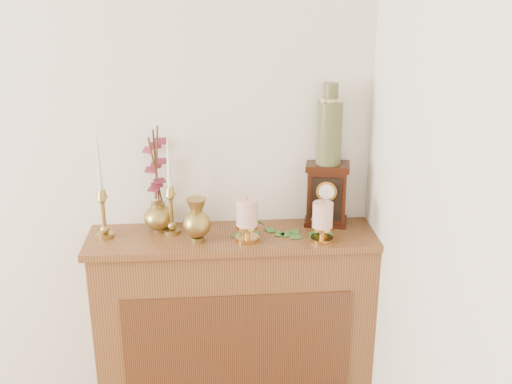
{
  "coord_description": "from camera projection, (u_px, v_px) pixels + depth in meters",
  "views": [
    {
      "loc": [
        1.31,
        -0.23,
        1.95
      ],
      "look_at": [
        1.49,
        2.05,
        1.13
      ],
      "focal_mm": 42.0,
      "sensor_mm": 36.0,
      "label": 1
    }
  ],
  "objects": [
    {
      "name": "console_shelf",
      "position": [
        236.0,
        334.0,
        2.7
      ],
      "size": [
        1.24,
        0.34,
        0.93
      ],
      "color": "brown",
      "rests_on": "ground"
    },
    {
      "name": "candlestick_left",
      "position": [
        103.0,
        206.0,
        2.46
      ],
      "size": [
        0.07,
        0.07,
        0.43
      ],
      "rotation": [
        0.0,
        0.0,
        -0.09
      ],
      "color": "olive",
      "rests_on": "console_shelf"
    },
    {
      "name": "candlestick_center",
      "position": [
        171.0,
        203.0,
        2.5
      ],
      "size": [
        0.07,
        0.07,
        0.43
      ],
      "rotation": [
        0.0,
        0.0,
        0.31
      ],
      "color": "olive",
      "rests_on": "console_shelf"
    },
    {
      "name": "bud_vase",
      "position": [
        197.0,
        221.0,
        2.43
      ],
      "size": [
        0.12,
        0.12,
        0.19
      ],
      "rotation": [
        0.0,
        0.0,
        -0.39
      ],
      "color": "olive",
      "rests_on": "console_shelf"
    },
    {
      "name": "ginger_jar",
      "position": [
        157.0,
        181.0,
        2.54
      ],
      "size": [
        0.19,
        0.21,
        0.47
      ],
      "rotation": [
        0.0,
        0.0,
        -0.12
      ],
      "color": "olive",
      "rests_on": "console_shelf"
    },
    {
      "name": "pillar_candle_left",
      "position": [
        247.0,
        218.0,
        2.44
      ],
      "size": [
        0.1,
        0.1,
        0.19
      ],
      "rotation": [
        0.0,
        0.0,
        -0.19
      ],
      "color": "#C18E43",
      "rests_on": "console_shelf"
    },
    {
      "name": "pillar_candle_right",
      "position": [
        322.0,
        220.0,
        2.44
      ],
      "size": [
        0.09,
        0.09,
        0.18
      ],
      "rotation": [
        0.0,
        0.0,
        0.38
      ],
      "color": "#C18E43",
      "rests_on": "console_shelf"
    },
    {
      "name": "ivy_garland",
      "position": [
        275.0,
        230.0,
        2.55
      ],
      "size": [
        0.44,
        0.19,
        0.08
      ],
      "rotation": [
        0.0,
        0.0,
        0.4
      ],
      "color": "#346E2A",
      "rests_on": "console_shelf"
    },
    {
      "name": "mantel_clock",
      "position": [
        327.0,
        194.0,
        2.6
      ],
      "size": [
        0.21,
        0.17,
        0.28
      ],
      "rotation": [
        0.0,
        0.0,
        -0.22
      ],
      "color": "black",
      "rests_on": "console_shelf"
    },
    {
      "name": "ceramic_vase",
      "position": [
        329.0,
        128.0,
        2.51
      ],
      "size": [
        0.11,
        0.11,
        0.34
      ],
      "rotation": [
        0.0,
        0.0,
        -0.22
      ],
      "color": "#1B372A",
      "rests_on": "mantel_clock"
    }
  ]
}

